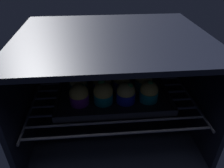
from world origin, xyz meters
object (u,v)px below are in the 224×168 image
at_px(muffin_row2_col2, 120,70).
at_px(muffin_row1_col2, 122,80).
at_px(muffin_row2_col1, 100,70).
at_px(muffin_row2_col3, 140,69).
at_px(muffin_row1_col0, 79,83).
at_px(muffin_row0_col1, 103,93).
at_px(baking_tray, 112,90).
at_px(muffin_row0_col2, 126,93).
at_px(muffin_row0_col3, 149,92).
at_px(muffin_row1_col1, 102,81).
at_px(muffin_row0_col0, 79,95).
at_px(muffin_row1_col3, 144,79).
at_px(muffin_row2_col0, 80,72).

bearing_deg(muffin_row2_col2, muffin_row1_col2, -93.10).
distance_m(muffin_row2_col1, muffin_row2_col3, 0.15).
bearing_deg(muffin_row1_col0, muffin_row0_col1, -41.30).
height_order(muffin_row2_col1, muffin_row2_col2, muffin_row2_col1).
bearing_deg(baking_tray, muffin_row0_col2, -63.71).
bearing_deg(baking_tray, muffin_row0_col1, -114.89).
bearing_deg(muffin_row1_col0, muffin_row0_col3, -17.52).
distance_m(muffin_row1_col2, muffin_row2_col1, 0.11).
xyz_separation_m(muffin_row1_col1, muffin_row2_col1, (-0.00, 0.08, 0.00)).
xyz_separation_m(muffin_row0_col0, muffin_row1_col3, (0.22, 0.07, 0.00)).
bearing_deg(muffin_row1_col1, muffin_row0_col0, -134.87).
bearing_deg(muffin_row0_col2, muffin_row1_col3, 45.05).
xyz_separation_m(baking_tray, muffin_row0_col3, (0.11, -0.08, 0.04)).
relative_size(muffin_row1_col0, muffin_row2_col3, 1.04).
xyz_separation_m(muffin_row0_col1, muffin_row0_col3, (0.15, -0.00, -0.00)).
bearing_deg(muffin_row0_col0, muffin_row2_col3, 33.53).
bearing_deg(muffin_row2_col0, muffin_row1_col2, -26.24).
bearing_deg(muffin_row2_col1, muffin_row0_col2, -64.08).
height_order(muffin_row2_col0, muffin_row2_col1, muffin_row2_col1).
bearing_deg(muffin_row2_col1, muffin_row2_col2, -1.65).
bearing_deg(muffin_row1_col3, muffin_row2_col3, 87.04).
bearing_deg(muffin_row0_col2, muffin_row0_col0, 178.94).
bearing_deg(muffin_row0_col2, muffin_row2_col0, 135.18).
xyz_separation_m(muffin_row0_col2, muffin_row1_col1, (-0.07, 0.08, 0.00)).
distance_m(muffin_row0_col0, muffin_row0_col3, 0.22).
bearing_deg(muffin_row0_col0, muffin_row1_col2, 26.97).
relative_size(muffin_row0_col0, muffin_row2_col1, 0.89).
relative_size(muffin_row1_col0, muffin_row2_col1, 0.98).
xyz_separation_m(muffin_row1_col0, muffin_row2_col3, (0.23, 0.08, 0.00)).
bearing_deg(muffin_row2_col1, muffin_row0_col0, -115.61).
xyz_separation_m(muffin_row1_col0, muffin_row1_col3, (0.23, 0.00, 0.00)).
bearing_deg(muffin_row0_col1, muffin_row0_col3, -0.42).
bearing_deg(muffin_row2_col0, muffin_row0_col1, -62.33).
xyz_separation_m(muffin_row1_col3, muffin_row2_col0, (-0.22, 0.08, -0.00)).
xyz_separation_m(muffin_row0_col2, muffin_row1_col0, (-0.15, 0.07, 0.00)).
bearing_deg(muffin_row0_col0, baking_tray, 33.78).
xyz_separation_m(muffin_row0_col0, muffin_row0_col3, (0.22, -0.00, -0.00)).
height_order(muffin_row0_col3, muffin_row2_col3, same).
relative_size(baking_tray, muffin_row1_col3, 4.84).
bearing_deg(muffin_row0_col3, muffin_row2_col3, 89.07).
bearing_deg(muffin_row0_col1, muffin_row1_col2, 47.18).
distance_m(muffin_row0_col2, muffin_row1_col3, 0.10).
bearing_deg(muffin_row0_col2, muffin_row1_col2, 92.62).
distance_m(muffin_row0_col3, muffin_row2_col0, 0.27).
relative_size(muffin_row0_col1, muffin_row0_col3, 1.08).
relative_size(muffin_row0_col2, muffin_row0_col3, 0.97).
height_order(baking_tray, muffin_row0_col1, muffin_row0_col1).
bearing_deg(muffin_row2_col2, muffin_row2_col1, 178.35).
xyz_separation_m(muffin_row0_col2, muffin_row0_col3, (0.08, 0.00, -0.00)).
distance_m(muffin_row0_col2, muffin_row1_col2, 0.08).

